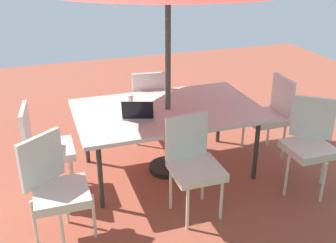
{
  "coord_description": "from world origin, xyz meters",
  "views": [
    {
      "loc": [
        1.32,
        3.93,
        2.47
      ],
      "look_at": [
        0.0,
        0.0,
        0.62
      ],
      "focal_mm": 43.84,
      "sensor_mm": 36.0,
      "label": 1
    }
  ],
  "objects_px": {
    "chair_east": "(44,146)",
    "chair_northeast": "(56,185)",
    "cup": "(130,100)",
    "dining_table": "(168,113)",
    "chair_north": "(193,161)",
    "chair_west": "(270,112)",
    "laptop": "(138,114)",
    "chair_northwest": "(310,141)",
    "chair_south": "(149,101)"
  },
  "relations": [
    {
      "from": "chair_east",
      "to": "chair_south",
      "type": "height_order",
      "value": "same"
    },
    {
      "from": "laptop",
      "to": "chair_northwest",
      "type": "bearing_deg",
      "value": 177.79
    },
    {
      "from": "chair_west",
      "to": "chair_north",
      "type": "bearing_deg",
      "value": -56.75
    },
    {
      "from": "dining_table",
      "to": "chair_west",
      "type": "bearing_deg",
      "value": -179.91
    },
    {
      "from": "dining_table",
      "to": "cup",
      "type": "height_order",
      "value": "cup"
    },
    {
      "from": "chair_northeast",
      "to": "chair_north",
      "type": "bearing_deg",
      "value": -36.27
    },
    {
      "from": "chair_north",
      "to": "laptop",
      "type": "bearing_deg",
      "value": 111.56
    },
    {
      "from": "dining_table",
      "to": "chair_north",
      "type": "xyz_separation_m",
      "value": [
        0.02,
        0.81,
        -0.17
      ]
    },
    {
      "from": "chair_east",
      "to": "chair_west",
      "type": "height_order",
      "value": "same"
    },
    {
      "from": "dining_table",
      "to": "chair_west",
      "type": "height_order",
      "value": "chair_west"
    },
    {
      "from": "dining_table",
      "to": "cup",
      "type": "xyz_separation_m",
      "value": [
        0.36,
        -0.25,
        0.1
      ]
    },
    {
      "from": "dining_table",
      "to": "chair_north",
      "type": "relative_size",
      "value": 2.05
    },
    {
      "from": "chair_northwest",
      "to": "chair_northeast",
      "type": "relative_size",
      "value": 1.0
    },
    {
      "from": "chair_south",
      "to": "cup",
      "type": "bearing_deg",
      "value": 65.17
    },
    {
      "from": "dining_table",
      "to": "chair_south",
      "type": "height_order",
      "value": "chair_south"
    },
    {
      "from": "chair_west",
      "to": "chair_northwest",
      "type": "relative_size",
      "value": 1.0
    },
    {
      "from": "chair_west",
      "to": "chair_north",
      "type": "height_order",
      "value": "same"
    },
    {
      "from": "chair_east",
      "to": "chair_west",
      "type": "relative_size",
      "value": 1.0
    },
    {
      "from": "cup",
      "to": "chair_northwest",
      "type": "bearing_deg",
      "value": 147.67
    },
    {
      "from": "chair_west",
      "to": "chair_south",
      "type": "bearing_deg",
      "value": -120.7
    },
    {
      "from": "chair_south",
      "to": "chair_northwest",
      "type": "height_order",
      "value": "same"
    },
    {
      "from": "chair_north",
      "to": "chair_south",
      "type": "bearing_deg",
      "value": 82.63
    },
    {
      "from": "chair_east",
      "to": "cup",
      "type": "xyz_separation_m",
      "value": [
        -0.98,
        -0.28,
        0.28
      ]
    },
    {
      "from": "chair_east",
      "to": "cup",
      "type": "relative_size",
      "value": 8.38
    },
    {
      "from": "laptop",
      "to": "cup",
      "type": "height_order",
      "value": "laptop"
    },
    {
      "from": "chair_northwest",
      "to": "laptop",
      "type": "distance_m",
      "value": 1.8
    },
    {
      "from": "laptop",
      "to": "cup",
      "type": "xyz_separation_m",
      "value": [
        -0.01,
        -0.39,
        0.01
      ]
    },
    {
      "from": "chair_northeast",
      "to": "laptop",
      "type": "height_order",
      "value": "laptop"
    },
    {
      "from": "chair_east",
      "to": "chair_northeast",
      "type": "xyz_separation_m",
      "value": [
        -0.05,
        0.79,
        0.0
      ]
    },
    {
      "from": "chair_east",
      "to": "chair_northeast",
      "type": "height_order",
      "value": "same"
    },
    {
      "from": "chair_south",
      "to": "chair_northeast",
      "type": "relative_size",
      "value": 1.0
    },
    {
      "from": "chair_south",
      "to": "cup",
      "type": "distance_m",
      "value": 0.74
    },
    {
      "from": "dining_table",
      "to": "chair_east",
      "type": "distance_m",
      "value": 1.35
    },
    {
      "from": "chair_west",
      "to": "chair_northeast",
      "type": "xyz_separation_m",
      "value": [
        2.59,
        0.82,
        0.0
      ]
    },
    {
      "from": "chair_east",
      "to": "laptop",
      "type": "relative_size",
      "value": 2.56
    },
    {
      "from": "dining_table",
      "to": "chair_east",
      "type": "height_order",
      "value": "chair_east"
    },
    {
      "from": "chair_northwest",
      "to": "laptop",
      "type": "bearing_deg",
      "value": -164.06
    },
    {
      "from": "chair_east",
      "to": "cup",
      "type": "bearing_deg",
      "value": -67.8
    },
    {
      "from": "laptop",
      "to": "chair_east",
      "type": "bearing_deg",
      "value": 13.1
    },
    {
      "from": "chair_north",
      "to": "chair_west",
      "type": "bearing_deg",
      "value": 25.35
    },
    {
      "from": "chair_northwest",
      "to": "cup",
      "type": "bearing_deg",
      "value": -174.82
    },
    {
      "from": "chair_northeast",
      "to": "cup",
      "type": "height_order",
      "value": "chair_northeast"
    },
    {
      "from": "cup",
      "to": "chair_north",
      "type": "bearing_deg",
      "value": 107.91
    },
    {
      "from": "dining_table",
      "to": "cup",
      "type": "bearing_deg",
      "value": -34.21
    },
    {
      "from": "dining_table",
      "to": "chair_northeast",
      "type": "distance_m",
      "value": 1.54
    },
    {
      "from": "chair_northeast",
      "to": "cup",
      "type": "distance_m",
      "value": 1.44
    },
    {
      "from": "chair_east",
      "to": "cup",
      "type": "distance_m",
      "value": 1.06
    },
    {
      "from": "chair_north",
      "to": "chair_east",
      "type": "bearing_deg",
      "value": 143.38
    },
    {
      "from": "chair_south",
      "to": "cup",
      "type": "height_order",
      "value": "chair_south"
    },
    {
      "from": "chair_north",
      "to": "chair_northeast",
      "type": "height_order",
      "value": "same"
    }
  ]
}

